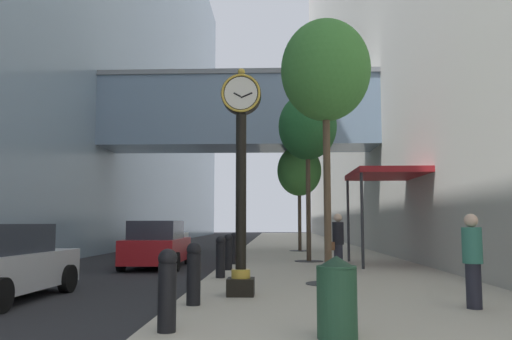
# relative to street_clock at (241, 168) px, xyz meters

# --- Properties ---
(ground_plane) EXTENTS (110.00, 110.00, 0.00)m
(ground_plane) POSITION_rel_street_clock_xyz_m (-1.19, 20.06, -2.75)
(ground_plane) COLOR #262628
(ground_plane) RESTS_ON ground
(sidewalk_right) EXTENTS (7.02, 80.00, 0.14)m
(sidewalk_right) POSITION_rel_street_clock_xyz_m (2.32, 23.06, -2.68)
(sidewalk_right) COLOR #BCB29E
(sidewalk_right) RESTS_ON ground
(building_block_left) EXTENTS (23.24, 80.00, 31.51)m
(building_block_left) POSITION_rel_street_clock_xyz_m (-12.52, 23.00, 12.94)
(building_block_left) COLOR #849EB2
(building_block_left) RESTS_ON ground
(street_clock) EXTENTS (0.84, 0.55, 4.74)m
(street_clock) POSITION_rel_street_clock_xyz_m (0.00, 0.00, 0.00)
(street_clock) COLOR black
(street_clock) RESTS_ON sidewalk_right
(bollard_nearest) EXTENTS (0.27, 0.27, 1.12)m
(bollard_nearest) POSITION_rel_street_clock_xyz_m (-0.77, -3.49, -2.02)
(bollard_nearest) COLOR black
(bollard_nearest) RESTS_ON sidewalk_right
(bollard_second) EXTENTS (0.27, 0.27, 1.12)m
(bollard_second) POSITION_rel_street_clock_xyz_m (-0.77, -1.22, -2.02)
(bollard_second) COLOR black
(bollard_second) RESTS_ON sidewalk_right
(bollard_fourth) EXTENTS (0.27, 0.27, 1.12)m
(bollard_fourth) POSITION_rel_street_clock_xyz_m (-0.77, 3.34, -2.02)
(bollard_fourth) COLOR black
(bollard_fourth) RESTS_ON sidewalk_right
(bollard_fifth) EXTENTS (0.27, 0.27, 1.12)m
(bollard_fifth) POSITION_rel_street_clock_xyz_m (-0.77, 5.61, -2.02)
(bollard_fifth) COLOR black
(bollard_fifth) RESTS_ON sidewalk_right
(bollard_sixth) EXTENTS (0.27, 0.27, 1.12)m
(bollard_sixth) POSITION_rel_street_clock_xyz_m (-0.77, 7.89, -2.02)
(bollard_sixth) COLOR black
(bollard_sixth) RESTS_ON sidewalk_right
(street_tree_near) EXTENTS (2.24, 2.24, 6.59)m
(street_tree_near) POSITION_rel_street_clock_xyz_m (1.99, 2.05, 2.65)
(street_tree_near) COLOR #333335
(street_tree_near) RESTS_ON sidewalk_right
(street_tree_mid_near) EXTENTS (2.28, 2.28, 6.54)m
(street_tree_mid_near) POSITION_rel_street_clock_xyz_m (1.99, 9.28, 2.58)
(street_tree_mid_near) COLOR #333335
(street_tree_mid_near) RESTS_ON sidewalk_right
(street_tree_mid_far) EXTENTS (2.33, 2.33, 5.56)m
(street_tree_mid_far) POSITION_rel_street_clock_xyz_m (1.99, 16.50, 1.59)
(street_tree_mid_far) COLOR #333335
(street_tree_mid_far) RESTS_ON sidewalk_right
(trash_bin) EXTENTS (0.53, 0.53, 1.05)m
(trash_bin) POSITION_rel_street_clock_xyz_m (1.50, -3.79, -2.07)
(trash_bin) COLOR #234C33
(trash_bin) RESTS_ON sidewalk_right
(pedestrian_walking) EXTENTS (0.51, 0.44, 1.75)m
(pedestrian_walking) POSITION_rel_street_clock_xyz_m (2.57, 4.91, -1.68)
(pedestrian_walking) COLOR #23232D
(pedestrian_walking) RESTS_ON sidewalk_right
(pedestrian_by_clock) EXTENTS (0.48, 0.48, 1.63)m
(pedestrian_by_clock) POSITION_rel_street_clock_xyz_m (4.14, -1.42, -1.75)
(pedestrian_by_clock) COLOR #23232D
(pedestrian_by_clock) RESTS_ON sidewalk_right
(storefront_awning) EXTENTS (2.40, 3.60, 3.30)m
(storefront_awning) POSITION_rel_street_clock_xyz_m (4.59, 7.73, 0.54)
(storefront_awning) COLOR maroon
(storefront_awning) RESTS_ON sidewalk_right
(car_white_near) EXTENTS (2.02, 4.44, 1.71)m
(car_white_near) POSITION_rel_street_clock_xyz_m (-5.18, 16.60, -1.92)
(car_white_near) COLOR silver
(car_white_near) RESTS_ON ground
(car_red_far) EXTENTS (2.14, 4.42, 1.68)m
(car_red_far) POSITION_rel_street_clock_xyz_m (-3.56, 7.93, -1.93)
(car_red_far) COLOR #AD191E
(car_red_far) RESTS_ON ground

